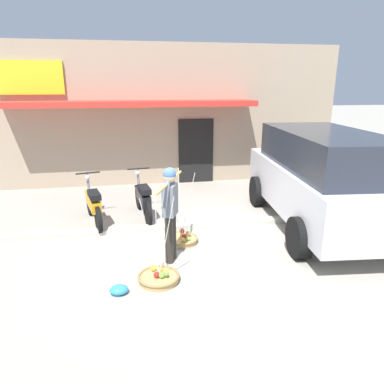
% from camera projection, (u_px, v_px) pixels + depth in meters
% --- Properties ---
extents(ground_plane, '(90.00, 90.00, 0.00)m').
position_uv_depth(ground_plane, '(188.00, 242.00, 7.04)').
color(ground_plane, '#9E998C').
extents(sidewalk_curb, '(20.00, 0.24, 0.10)m').
position_uv_depth(sidewalk_curb, '(183.00, 226.00, 7.69)').
color(sidewalk_curb, '#BAB4A5').
rests_on(sidewalk_curb, ground).
extents(fruit_vendor, '(0.60, 1.40, 1.70)m').
position_uv_depth(fruit_vendor, '(170.00, 208.00, 6.03)').
color(fruit_vendor, '#2D2823').
rests_on(fruit_vendor, ground).
extents(fruit_basket_left_side, '(0.67, 0.67, 1.45)m').
position_uv_depth(fruit_basket_left_side, '(181.00, 239.00, 6.99)').
color(fruit_basket_left_side, tan).
rests_on(fruit_basket_left_side, ground).
extents(fruit_basket_right_side, '(0.67, 0.67, 1.45)m').
position_uv_depth(fruit_basket_right_side, '(159.00, 277.00, 5.60)').
color(fruit_basket_right_side, tan).
rests_on(fruit_basket_right_side, ground).
extents(motorcycle_nearest_shop, '(0.63, 1.79, 1.09)m').
position_uv_depth(motorcycle_nearest_shop, '(93.00, 205.00, 7.84)').
color(motorcycle_nearest_shop, black).
rests_on(motorcycle_nearest_shop, ground).
extents(motorcycle_second_in_row, '(0.54, 1.81, 1.09)m').
position_uv_depth(motorcycle_second_in_row, '(143.00, 199.00, 8.24)').
color(motorcycle_second_in_row, black).
rests_on(motorcycle_second_in_row, ground).
extents(parked_truck, '(2.49, 4.95, 2.10)m').
position_uv_depth(parked_truck, '(321.00, 176.00, 7.52)').
color(parked_truck, silver).
rests_on(parked_truck, ground).
extents(storefront_building, '(13.00, 6.00, 4.20)m').
position_uv_depth(storefront_building, '(131.00, 111.00, 12.84)').
color(storefront_building, tan).
rests_on(storefront_building, ground).
extents(plastic_litter_bag, '(0.28, 0.22, 0.14)m').
position_uv_depth(plastic_litter_bag, '(119.00, 290.00, 5.26)').
color(plastic_litter_bag, '#3393D1').
rests_on(plastic_litter_bag, ground).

